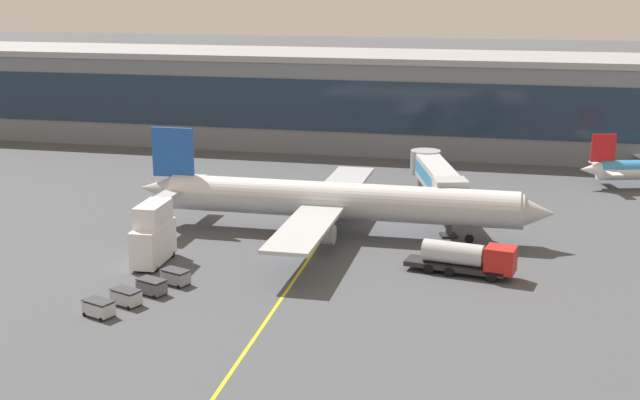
{
  "coord_description": "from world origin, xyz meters",
  "views": [
    {
      "loc": [
        22.76,
        -83.61,
        28.2
      ],
      "look_at": [
        1.79,
        5.97,
        4.5
      ],
      "focal_mm": 48.18,
      "sensor_mm": 36.0,
      "label": 1
    }
  ],
  "objects_px": {
    "main_airliner": "(337,200)",
    "catering_lift": "(153,235)",
    "baggage_cart_1": "(126,297)",
    "baggage_cart_2": "(152,286)",
    "baggage_cart_0": "(99,308)",
    "fuel_tanker": "(468,258)",
    "baggage_cart_3": "(176,277)"
  },
  "relations": [
    {
      "from": "main_airliner",
      "to": "catering_lift",
      "type": "xyz_separation_m",
      "value": [
        -16.07,
        -14.16,
        -0.98
      ]
    },
    {
      "from": "baggage_cart_1",
      "to": "main_airliner",
      "type": "bearing_deg",
      "value": 61.73
    },
    {
      "from": "main_airliner",
      "to": "baggage_cart_2",
      "type": "height_order",
      "value": "main_airliner"
    },
    {
      "from": "catering_lift",
      "to": "baggage_cart_1",
      "type": "height_order",
      "value": "catering_lift"
    },
    {
      "from": "main_airliner",
      "to": "baggage_cart_0",
      "type": "height_order",
      "value": "main_airliner"
    },
    {
      "from": "catering_lift",
      "to": "baggage_cart_2",
      "type": "distance_m",
      "value": 9.36
    },
    {
      "from": "fuel_tanker",
      "to": "baggage_cart_3",
      "type": "xyz_separation_m",
      "value": [
        -26.87,
        -9.07,
        -0.96
      ]
    },
    {
      "from": "catering_lift",
      "to": "baggage_cart_0",
      "type": "bearing_deg",
      "value": -85.21
    },
    {
      "from": "fuel_tanker",
      "to": "catering_lift",
      "type": "bearing_deg",
      "value": -173.35
    },
    {
      "from": "catering_lift",
      "to": "baggage_cart_3",
      "type": "height_order",
      "value": "catering_lift"
    },
    {
      "from": "main_airliner",
      "to": "baggage_cart_2",
      "type": "relative_size",
      "value": 15.81
    },
    {
      "from": "fuel_tanker",
      "to": "baggage_cart_0",
      "type": "bearing_deg",
      "value": -149.13
    },
    {
      "from": "fuel_tanker",
      "to": "baggage_cart_2",
      "type": "distance_m",
      "value": 30.49
    },
    {
      "from": "main_airliner",
      "to": "fuel_tanker",
      "type": "distance_m",
      "value": 18.74
    },
    {
      "from": "baggage_cart_1",
      "to": "baggage_cart_3",
      "type": "bearing_deg",
      "value": 69.58
    },
    {
      "from": "main_airliner",
      "to": "catering_lift",
      "type": "relative_size",
      "value": 6.92
    },
    {
      "from": "baggage_cart_0",
      "to": "main_airliner",
      "type": "bearing_deg",
      "value": 62.51
    },
    {
      "from": "main_airliner",
      "to": "baggage_cart_2",
      "type": "distance_m",
      "value": 26.07
    },
    {
      "from": "main_airliner",
      "to": "catering_lift",
      "type": "bearing_deg",
      "value": -138.61
    },
    {
      "from": "baggage_cart_2",
      "to": "baggage_cart_1",
      "type": "bearing_deg",
      "value": -110.42
    },
    {
      "from": "fuel_tanker",
      "to": "baggage_cart_3",
      "type": "relative_size",
      "value": 3.67
    },
    {
      "from": "main_airliner",
      "to": "baggage_cart_0",
      "type": "bearing_deg",
      "value": -117.49
    },
    {
      "from": "main_airliner",
      "to": "catering_lift",
      "type": "distance_m",
      "value": 21.45
    },
    {
      "from": "fuel_tanker",
      "to": "baggage_cart_0",
      "type": "relative_size",
      "value": 3.67
    },
    {
      "from": "fuel_tanker",
      "to": "baggage_cart_0",
      "type": "xyz_separation_m",
      "value": [
        -30.22,
        -18.07,
        -0.96
      ]
    },
    {
      "from": "fuel_tanker",
      "to": "baggage_cart_2",
      "type": "relative_size",
      "value": 3.67
    },
    {
      "from": "baggage_cart_1",
      "to": "baggage_cart_2",
      "type": "height_order",
      "value": "same"
    },
    {
      "from": "baggage_cart_0",
      "to": "baggage_cart_1",
      "type": "distance_m",
      "value": 3.2
    },
    {
      "from": "main_airliner",
      "to": "baggage_cart_1",
      "type": "distance_m",
      "value": 29.21
    },
    {
      "from": "fuel_tanker",
      "to": "baggage_cart_3",
      "type": "bearing_deg",
      "value": -161.35
    },
    {
      "from": "fuel_tanker",
      "to": "baggage_cart_0",
      "type": "height_order",
      "value": "fuel_tanker"
    },
    {
      "from": "catering_lift",
      "to": "baggage_cart_1",
      "type": "relative_size",
      "value": 2.29
    }
  ]
}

